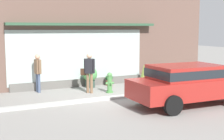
{
  "coord_description": "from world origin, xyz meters",
  "views": [
    {
      "loc": [
        -5.67,
        -11.13,
        2.75
      ],
      "look_at": [
        0.55,
        1.2,
        0.95
      ],
      "focal_mm": 51.36,
      "sensor_mm": 36.0,
      "label": 1
    }
  ],
  "objects_px": {
    "potted_plant_window_left": "(109,79)",
    "potted_plant_doorstep": "(144,74)",
    "fire_hydrant": "(110,83)",
    "pedestrian_passerby": "(38,70)",
    "potted_plant_window_right": "(163,77)",
    "pedestrian_with_handbag": "(89,70)",
    "potted_plant_near_hydrant": "(90,76)",
    "parked_car_red": "(189,82)"
  },
  "relations": [
    {
      "from": "potted_plant_window_left",
      "to": "potted_plant_doorstep",
      "type": "bearing_deg",
      "value": -3.68
    },
    {
      "from": "fire_hydrant",
      "to": "potted_plant_window_right",
      "type": "bearing_deg",
      "value": 18.33
    },
    {
      "from": "pedestrian_passerby",
      "to": "potted_plant_doorstep",
      "type": "height_order",
      "value": "pedestrian_passerby"
    },
    {
      "from": "fire_hydrant",
      "to": "parked_car_red",
      "type": "xyz_separation_m",
      "value": [
        1.5,
        -3.33,
        0.42
      ]
    },
    {
      "from": "parked_car_red",
      "to": "pedestrian_with_handbag",
      "type": "bearing_deg",
      "value": 124.42
    },
    {
      "from": "pedestrian_passerby",
      "to": "potted_plant_window_right",
      "type": "height_order",
      "value": "pedestrian_passerby"
    },
    {
      "from": "pedestrian_passerby",
      "to": "parked_car_red",
      "type": "xyz_separation_m",
      "value": [
        4.22,
        -4.78,
        -0.12
      ]
    },
    {
      "from": "potted_plant_window_left",
      "to": "pedestrian_passerby",
      "type": "bearing_deg",
      "value": -178.19
    },
    {
      "from": "fire_hydrant",
      "to": "potted_plant_window_right",
      "type": "xyz_separation_m",
      "value": [
        3.69,
        1.22,
        -0.16
      ]
    },
    {
      "from": "potted_plant_doorstep",
      "to": "fire_hydrant",
      "type": "bearing_deg",
      "value": -151.48
    },
    {
      "from": "pedestrian_with_handbag",
      "to": "potted_plant_window_right",
      "type": "bearing_deg",
      "value": -118.42
    },
    {
      "from": "fire_hydrant",
      "to": "potted_plant_doorstep",
      "type": "bearing_deg",
      "value": 28.52
    },
    {
      "from": "pedestrian_with_handbag",
      "to": "potted_plant_near_hydrant",
      "type": "distance_m",
      "value": 1.38
    },
    {
      "from": "pedestrian_with_handbag",
      "to": "potted_plant_window_left",
      "type": "xyz_separation_m",
      "value": [
        1.56,
        1.22,
        -0.7
      ]
    },
    {
      "from": "parked_car_red",
      "to": "pedestrian_passerby",
      "type": "bearing_deg",
      "value": 133.71
    },
    {
      "from": "potted_plant_near_hydrant",
      "to": "potted_plant_window_right",
      "type": "xyz_separation_m",
      "value": [
        3.96,
        -0.3,
        -0.27
      ]
    },
    {
      "from": "pedestrian_with_handbag",
      "to": "pedestrian_passerby",
      "type": "relative_size",
      "value": 1.04
    },
    {
      "from": "fire_hydrant",
      "to": "pedestrian_passerby",
      "type": "height_order",
      "value": "pedestrian_passerby"
    },
    {
      "from": "pedestrian_passerby",
      "to": "potted_plant_near_hydrant",
      "type": "distance_m",
      "value": 2.49
    },
    {
      "from": "potted_plant_window_right",
      "to": "potted_plant_window_left",
      "type": "bearing_deg",
      "value": 173.46
    },
    {
      "from": "fire_hydrant",
      "to": "parked_car_red",
      "type": "bearing_deg",
      "value": -65.76
    },
    {
      "from": "parked_car_red",
      "to": "potted_plant_doorstep",
      "type": "xyz_separation_m",
      "value": [
        1.15,
        4.77,
        -0.4
      ]
    },
    {
      "from": "pedestrian_with_handbag",
      "to": "potted_plant_near_hydrant",
      "type": "bearing_deg",
      "value": -64.06
    },
    {
      "from": "potted_plant_window_right",
      "to": "fire_hydrant",
      "type": "bearing_deg",
      "value": -161.67
    },
    {
      "from": "pedestrian_with_handbag",
      "to": "pedestrian_passerby",
      "type": "bearing_deg",
      "value": 20.39
    },
    {
      "from": "potted_plant_doorstep",
      "to": "pedestrian_passerby",
      "type": "bearing_deg",
      "value": 179.87
    },
    {
      "from": "pedestrian_passerby",
      "to": "potted_plant_near_hydrant",
      "type": "bearing_deg",
      "value": -96.08
    },
    {
      "from": "fire_hydrant",
      "to": "pedestrian_passerby",
      "type": "bearing_deg",
      "value": 151.95
    },
    {
      "from": "potted_plant_doorstep",
      "to": "potted_plant_window_right",
      "type": "xyz_separation_m",
      "value": [
        1.04,
        -0.22,
        -0.18
      ]
    },
    {
      "from": "parked_car_red",
      "to": "potted_plant_window_right",
      "type": "distance_m",
      "value": 5.08
    },
    {
      "from": "pedestrian_passerby",
      "to": "parked_car_red",
      "type": "height_order",
      "value": "pedestrian_passerby"
    },
    {
      "from": "fire_hydrant",
      "to": "potted_plant_near_hydrant",
      "type": "bearing_deg",
      "value": 99.96
    },
    {
      "from": "potted_plant_near_hydrant",
      "to": "pedestrian_with_handbag",
      "type": "bearing_deg",
      "value": -114.56
    },
    {
      "from": "fire_hydrant",
      "to": "pedestrian_with_handbag",
      "type": "xyz_separation_m",
      "value": [
        -0.81,
        0.34,
        0.57
      ]
    },
    {
      "from": "potted_plant_doorstep",
      "to": "potted_plant_window_right",
      "type": "height_order",
      "value": "potted_plant_doorstep"
    },
    {
      "from": "pedestrian_with_handbag",
      "to": "potted_plant_window_left",
      "type": "height_order",
      "value": "pedestrian_with_handbag"
    },
    {
      "from": "parked_car_red",
      "to": "potted_plant_near_hydrant",
      "type": "height_order",
      "value": "parked_car_red"
    },
    {
      "from": "pedestrian_with_handbag",
      "to": "potted_plant_window_right",
      "type": "distance_m",
      "value": 4.65
    },
    {
      "from": "fire_hydrant",
      "to": "potted_plant_near_hydrant",
      "type": "relative_size",
      "value": 0.91
    },
    {
      "from": "potted_plant_near_hydrant",
      "to": "fire_hydrant",
      "type": "bearing_deg",
      "value": -80.04
    },
    {
      "from": "parked_car_red",
      "to": "potted_plant_doorstep",
      "type": "height_order",
      "value": "parked_car_red"
    },
    {
      "from": "pedestrian_with_handbag",
      "to": "potted_plant_window_left",
      "type": "relative_size",
      "value": 3.04
    }
  ]
}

